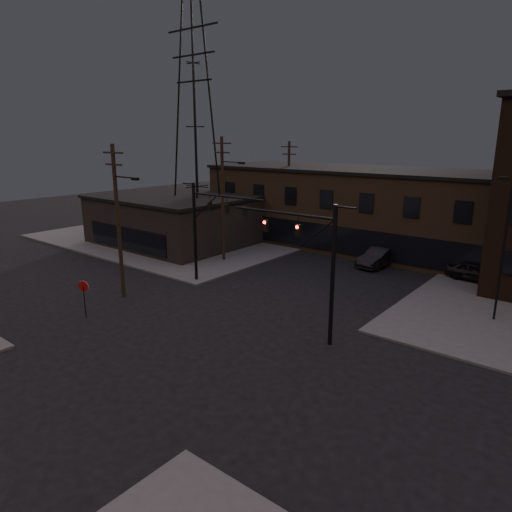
{
  "coord_description": "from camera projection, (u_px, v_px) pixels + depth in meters",
  "views": [
    {
      "loc": [
        18.21,
        -16.74,
        11.43
      ],
      "look_at": [
        -0.85,
        6.91,
        3.5
      ],
      "focal_mm": 32.0,
      "sensor_mm": 36.0,
      "label": 1
    }
  ],
  "objects": [
    {
      "name": "lot_light_a",
      "position": [
        505.0,
        237.0,
        27.82
      ],
      "size": [
        1.5,
        0.28,
        9.14
      ],
      "color": "black",
      "rests_on": "ground"
    },
    {
      "name": "traffic_signal_near",
      "position": [
        315.0,
        257.0,
        25.45
      ],
      "size": [
        7.12,
        0.24,
        8.0
      ],
      "color": "black",
      "rests_on": "ground"
    },
    {
      "name": "utility_pole_far",
      "position": [
        288.0,
        189.0,
        51.66
      ],
      "size": [
        2.2,
        0.28,
        11.0
      ],
      "color": "black",
      "rests_on": "ground"
    },
    {
      "name": "utility_pole_mid",
      "position": [
        223.0,
        197.0,
        41.89
      ],
      "size": [
        3.7,
        0.28,
        11.5
      ],
      "color": "black",
      "rests_on": "ground"
    },
    {
      "name": "traffic_signal_far",
      "position": [
        206.0,
        222.0,
        35.39
      ],
      "size": [
        7.12,
        0.24,
        8.0
      ],
      "color": "black",
      "rests_on": "ground"
    },
    {
      "name": "ground",
      "position": [
        193.0,
        340.0,
        26.55
      ],
      "size": [
        140.0,
        140.0,
        0.0
      ],
      "primitive_type": "plane",
      "color": "black",
      "rests_on": "ground"
    },
    {
      "name": "parked_car_lot_a",
      "position": [
        476.0,
        272.0,
        36.71
      ],
      "size": [
        4.75,
        2.41,
        1.55
      ],
      "primitive_type": "imported",
      "rotation": [
        0.0,
        0.0,
        1.44
      ],
      "color": "black",
      "rests_on": "sidewalk_ne"
    },
    {
      "name": "sidewalk_nw",
      "position": [
        200.0,
        232.0,
        56.47
      ],
      "size": [
        30.0,
        30.0,
        0.15
      ],
      "primitive_type": "cube",
      "color": "#474744",
      "rests_on": "ground"
    },
    {
      "name": "car_crossing",
      "position": [
        379.0,
        257.0,
        41.44
      ],
      "size": [
        2.41,
        5.38,
        1.71
      ],
      "primitive_type": "imported",
      "rotation": [
        0.0,
        0.0,
        -0.12
      ],
      "color": "black",
      "rests_on": "ground"
    },
    {
      "name": "stop_sign",
      "position": [
        84.0,
        290.0,
        29.45
      ],
      "size": [
        0.72,
        0.33,
        2.48
      ],
      "color": "black",
      "rests_on": "ground"
    },
    {
      "name": "building_row",
      "position": [
        392.0,
        212.0,
        46.64
      ],
      "size": [
        40.0,
        12.0,
        8.0
      ],
      "primitive_type": "cube",
      "color": "#4C3A28",
      "rests_on": "ground"
    },
    {
      "name": "utility_pole_near",
      "position": [
        118.0,
        218.0,
        32.31
      ],
      "size": [
        3.7,
        0.28,
        11.0
      ],
      "color": "black",
      "rests_on": "ground"
    },
    {
      "name": "transmission_tower",
      "position": [
        195.0,
        127.0,
        47.89
      ],
      "size": [
        7.0,
        7.0,
        25.0
      ],
      "primitive_type": null,
      "color": "black",
      "rests_on": "ground"
    },
    {
      "name": "building_left",
      "position": [
        172.0,
        221.0,
        50.12
      ],
      "size": [
        16.0,
        12.0,
        5.0
      ],
      "primitive_type": "cube",
      "color": "black",
      "rests_on": "ground"
    }
  ]
}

